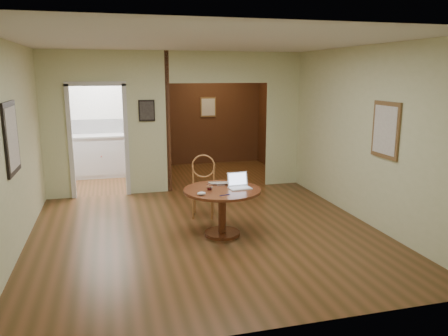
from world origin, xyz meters
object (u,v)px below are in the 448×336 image
object	(u,v)px
dining_table	(222,201)
open_laptop	(239,183)
chair	(203,182)
closed_laptop	(221,184)

from	to	relation	value
dining_table	open_laptop	distance (m)	0.34
dining_table	chair	world-z (taller)	chair
chair	open_laptop	size ratio (longest dim) A/B	3.13
dining_table	closed_laptop	distance (m)	0.29
closed_laptop	chair	bearing A→B (deg)	109.26
dining_table	closed_laptop	size ratio (longest dim) A/B	3.10
open_laptop	closed_laptop	distance (m)	0.29
chair	open_laptop	distance (m)	1.00
open_laptop	closed_laptop	size ratio (longest dim) A/B	0.90
chair	closed_laptop	size ratio (longest dim) A/B	2.82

